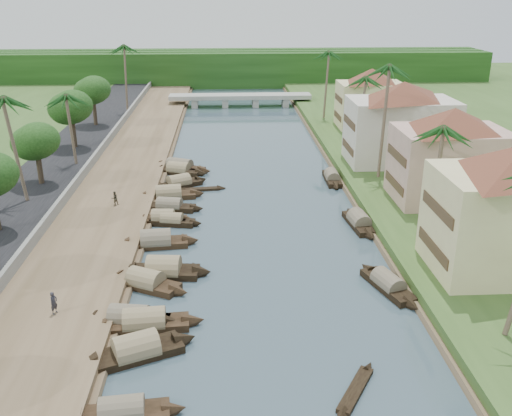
{
  "coord_description": "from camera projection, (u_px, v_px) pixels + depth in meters",
  "views": [
    {
      "loc": [
        -3.01,
        -41.49,
        22.06
      ],
      "look_at": [
        -0.2,
        10.36,
        2.0
      ],
      "focal_mm": 40.0,
      "sensor_mm": 36.0,
      "label": 1
    }
  ],
  "objects": [
    {
      "name": "bridge",
      "position": [
        240.0,
        98.0,
        113.19
      ],
      "size": [
        28.0,
        4.0,
        2.4
      ],
      "color": "gray",
      "rests_on": "ground"
    },
    {
      "name": "sampan_1",
      "position": [
        136.0,
        351.0,
        36.37
      ],
      "size": [
        8.33,
        4.99,
        2.43
      ],
      "rotation": [
        0.0,
        0.0,
        0.4
      ],
      "color": "black",
      "rests_on": "ground"
    },
    {
      "name": "canoe_2",
      "position": [
        201.0,
        190.0,
        66.53
      ],
      "size": [
        6.04,
        1.61,
        0.87
      ],
      "rotation": [
        0.0,
        0.0,
        0.12
      ],
      "color": "black",
      "rests_on": "ground"
    },
    {
      "name": "palm_6",
      "position": [
        68.0,
        97.0,
        68.88
      ],
      "size": [
        3.2,
        3.2,
        10.08
      ],
      "color": "brown",
      "rests_on": "ground"
    },
    {
      "name": "sampan_14",
      "position": [
        388.0,
        285.0,
        44.54
      ],
      "size": [
        3.89,
        8.07,
        1.97
      ],
      "rotation": [
        0.0,
        0.0,
        1.89
      ],
      "color": "black",
      "rests_on": "ground"
    },
    {
      "name": "sampan_2",
      "position": [
        145.0,
        323.0,
        39.44
      ],
      "size": [
        8.59,
        2.33,
        2.24
      ],
      "rotation": [
        0.0,
        0.0,
        0.07
      ],
      "color": "black",
      "rests_on": "ground"
    },
    {
      "name": "sampan_3",
      "position": [
        129.0,
        319.0,
        39.88
      ],
      "size": [
        8.01,
        2.82,
        2.13
      ],
      "rotation": [
        0.0,
        0.0,
        -0.16
      ],
      "color": "black",
      "rests_on": "ground"
    },
    {
      "name": "sampan_10",
      "position": [
        169.0,
        195.0,
        63.91
      ],
      "size": [
        8.49,
        2.89,
        2.29
      ],
      "rotation": [
        0.0,
        0.0,
        0.14
      ],
      "color": "black",
      "rests_on": "ground"
    },
    {
      "name": "tree_4",
      "position": [
        71.0,
        108.0,
        77.46
      ],
      "size": [
        5.32,
        5.32,
        7.72
      ],
      "color": "#443627",
      "rests_on": "ground"
    },
    {
      "name": "palm_1",
      "position": [
        442.0,
        131.0,
        50.11
      ],
      "size": [
        3.2,
        3.2,
        10.91
      ],
      "color": "brown",
      "rests_on": "ground"
    },
    {
      "name": "tree_6",
      "position": [
        436.0,
        118.0,
        73.12
      ],
      "size": [
        4.79,
        4.79,
        7.34
      ],
      "color": "#443627",
      "rests_on": "ground"
    },
    {
      "name": "palm_3",
      "position": [
        362.0,
        80.0,
        79.04
      ],
      "size": [
        3.2,
        3.2,
        10.77
      ],
      "color": "brown",
      "rests_on": "ground"
    },
    {
      "name": "tree_5",
      "position": [
        93.0,
        91.0,
        90.36
      ],
      "size": [
        5.15,
        5.15,
        7.64
      ],
      "color": "#443627",
      "rests_on": "ground"
    },
    {
      "name": "sampan_4",
      "position": [
        146.0,
        282.0,
        44.86
      ],
      "size": [
        7.78,
        5.13,
        2.24
      ],
      "rotation": [
        0.0,
        0.0,
        -0.48
      ],
      "color": "black",
      "rests_on": "ground"
    },
    {
      "name": "sampan_15",
      "position": [
        359.0,
        222.0,
        56.43
      ],
      "size": [
        2.5,
        8.22,
        2.17
      ],
      "rotation": [
        0.0,
        0.0,
        1.68
      ],
      "color": "black",
      "rests_on": "ground"
    },
    {
      "name": "treeline",
      "position": [
        237.0,
        68.0,
        138.44
      ],
      "size": [
        120.0,
        14.0,
        8.0
      ],
      "color": "#14340E",
      "rests_on": "ground"
    },
    {
      "name": "left_bank",
      "position": [
        112.0,
        193.0,
        64.42
      ],
      "size": [
        10.0,
        180.0,
        0.8
      ],
      "primitive_type": "cube",
      "color": "brown",
      "rests_on": "ground"
    },
    {
      "name": "building_far",
      "position": [
        401.0,
        122.0,
        71.48
      ],
      "size": [
        15.59,
        15.59,
        10.2
      ],
      "color": "beige",
      "rests_on": "right_bank"
    },
    {
      "name": "palm_8",
      "position": [
        123.0,
        48.0,
        98.3
      ],
      "size": [
        3.2,
        3.2,
        12.9
      ],
      "color": "brown",
      "rests_on": "ground"
    },
    {
      "name": "palm_7",
      "position": [
        327.0,
        54.0,
        94.34
      ],
      "size": [
        3.2,
        3.2,
        12.52
      ],
      "color": "brown",
      "rests_on": "ground"
    },
    {
      "name": "sampan_8",
      "position": [
        163.0,
        219.0,
        57.2
      ],
      "size": [
        6.55,
        1.96,
        2.04
      ],
      "rotation": [
        0.0,
        0.0,
        -0.05
      ],
      "color": "black",
      "rests_on": "ground"
    },
    {
      "name": "sampan_16",
      "position": [
        332.0,
        178.0,
        69.61
      ],
      "size": [
        1.79,
        8.03,
        1.99
      ],
      "rotation": [
        0.0,
        0.0,
        1.55
      ],
      "color": "black",
      "rests_on": "ground"
    },
    {
      "name": "person_far",
      "position": [
        115.0,
        198.0,
        59.59
      ],
      "size": [
        0.92,
        0.89,
        1.49
      ],
      "primitive_type": "imported",
      "rotation": [
        0.0,
        0.0,
        3.8
      ],
      "color": "#373426",
      "rests_on": "left_bank"
    },
    {
      "name": "sampan_12",
      "position": [
        180.0,
        167.0,
        73.94
      ],
      "size": [
        9.11,
        5.69,
        2.22
      ],
      "rotation": [
        0.0,
        0.0,
        -0.47
      ],
      "color": "black",
      "rests_on": "ground"
    },
    {
      "name": "palm_5",
      "position": [
        10.0,
        101.0,
        55.64
      ],
      "size": [
        3.2,
        3.2,
        12.17
      ],
      "color": "brown",
      "rests_on": "ground"
    },
    {
      "name": "tree_3",
      "position": [
        36.0,
        142.0,
        62.96
      ],
      "size": [
        4.75,
        4.75,
        6.81
      ],
      "color": "#443627",
      "rests_on": "ground"
    },
    {
      "name": "sampan_7",
      "position": [
        172.0,
        221.0,
        56.71
      ],
      "size": [
        6.37,
        2.44,
        1.74
      ],
      "rotation": [
        0.0,
        0.0,
        -0.19
      ],
      "color": "black",
      "rests_on": "ground"
    },
    {
      "name": "sampan_5",
      "position": [
        164.0,
        270.0,
        46.75
      ],
      "size": [
        8.16,
        2.7,
        2.52
      ],
      "rotation": [
        0.0,
        0.0,
        -0.09
      ],
      "color": "black",
      "rests_on": "ground"
    },
    {
      "name": "ground",
      "position": [
        265.0,
        276.0,
        46.74
      ],
      "size": [
        220.0,
        220.0,
        0.0
      ],
      "primitive_type": "plane",
      "color": "#394C55",
      "rests_on": "ground"
    },
    {
      "name": "sampan_9",
      "position": [
        170.0,
        206.0,
        60.51
      ],
      "size": [
        7.71,
        2.82,
        1.95
      ],
      "rotation": [
        0.0,
        0.0,
        -0.18
      ],
      "color": "black",
      "rests_on": "ground"
    },
    {
      "name": "building_mid",
      "position": [
        450.0,
        154.0,
        58.58
      ],
      "size": [
        14.11,
        14.11,
        9.7
      ],
      "color": "#D6A597",
      "rests_on": "right_bank"
    },
    {
      "name": "palm_2",
      "position": [
        387.0,
        69.0,
        62.98
      ],
      "size": [
        3.2,
        3.2,
        14.39
      ],
      "color": "brown",
      "rests_on": "ground"
    },
    {
      "name": "sampan_0",
      "position": [
        122.0,
        413.0,
        31.09
      ],
      "size": [
        7.28,
        2.11,
        1.93
      ],
      "rotation": [
        0.0,
        0.0,
        0.09
      ],
      "color": "black",
      "rests_on": "ground"
    },
    {
      "name": "retaining_wall",
      "position": [
        73.0,
        186.0,
        63.86
      ],
      "size": [
        0.4,
        180.0,
        1.1
      ],
      "primitive_type": "cube",
      "color": "slate",
      "rests_on": "left_bank"
    },
    {
      "name": "sampan_11",
      "position": [
        179.0,
        184.0,
        67.59
      ],
      "size": [
        7.39,
        5.14,
        2.18
      ],
      "rotation": [
        0.0,
        0.0,
        0.51
      ],
      "color": "black",
      "rests_on": "ground"
    },
    {
      "name": "right_bank",
      "position": [
        416.0,
        186.0,
        66.12
      ],
      "size": [
        16.0,
        180.0,
        1.2
      ],
      "primitive_type": "cube",
      "color": "#324F1F",
      "rests_on": "ground"
    },
    {
      "name": "building_distant",
      "position": [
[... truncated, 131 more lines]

